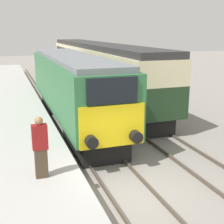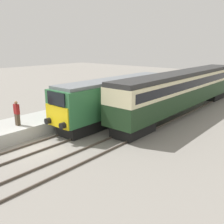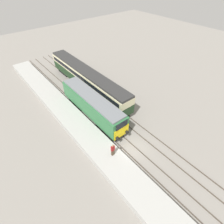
{
  "view_description": "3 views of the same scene",
  "coord_description": "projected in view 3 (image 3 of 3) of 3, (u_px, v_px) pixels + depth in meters",
  "views": [
    {
      "loc": [
        -3.56,
        -8.29,
        5.14
      ],
      "look_at": [
        0.0,
        1.91,
        2.3
      ],
      "focal_mm": 50.0,
      "sensor_mm": 36.0,
      "label": 1
    },
    {
      "loc": [
        14.02,
        -8.55,
        6.73
      ],
      "look_at": [
        1.7,
        5.91,
        1.6
      ],
      "focal_mm": 40.0,
      "sensor_mm": 36.0,
      "label": 2
    },
    {
      "loc": [
        -10.76,
        -9.31,
        18.88
      ],
      "look_at": [
        1.7,
        5.91,
        1.6
      ],
      "focal_mm": 28.0,
      "sensor_mm": 36.0,
      "label": 3
    }
  ],
  "objects": [
    {
      "name": "rails_far_track",
      "position": [
        124.0,
        118.0,
        27.47
      ],
      "size": [
        1.5,
        60.0,
        0.14
      ],
      "color": "#4C4238",
      "rests_on": "ground_plane"
    },
    {
      "name": "locomotive",
      "position": [
        92.0,
        105.0,
        26.54
      ],
      "size": [
        2.7,
        13.74,
        3.84
      ],
      "color": "black",
      "rests_on": "ground_plane"
    },
    {
      "name": "ground_plane",
      "position": [
        130.0,
        149.0,
        22.99
      ],
      "size": [
        120.0,
        120.0,
        0.0
      ],
      "primitive_type": "plane",
      "color": "gray"
    },
    {
      "name": "platform_left",
      "position": [
        77.0,
        125.0,
        25.76
      ],
      "size": [
        3.5,
        50.0,
        0.94
      ],
      "color": "#A8A8A3",
      "rests_on": "ground_plane"
    },
    {
      "name": "person_on_platform",
      "position": [
        113.0,
        150.0,
        20.65
      ],
      "size": [
        0.44,
        0.26,
        1.85
      ],
      "color": "#473828",
      "rests_on": "platform_left"
    },
    {
      "name": "passenger_carriage",
      "position": [
        87.0,
        78.0,
        31.76
      ],
      "size": [
        2.75,
        21.81,
        4.19
      ],
      "color": "black",
      "rests_on": "ground_plane"
    },
    {
      "name": "rails_near_track",
      "position": [
        107.0,
        128.0,
        25.85
      ],
      "size": [
        1.51,
        60.0,
        0.14
      ],
      "color": "#4C4238",
      "rests_on": "ground_plane"
    }
  ]
}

